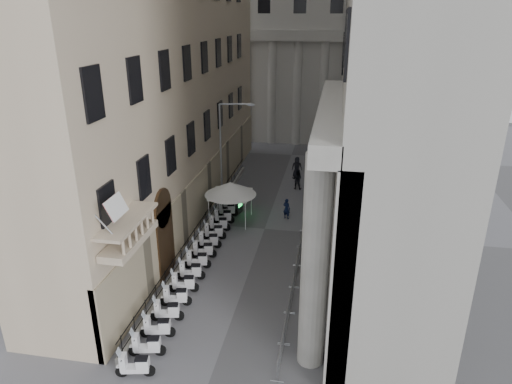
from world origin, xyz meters
TOP-DOWN VIEW (x-y plane):
  - far_building at (0.00, 48.00)m, footprint 22.00×10.00m
  - iron_fence at (-4.30, 18.00)m, footprint 0.30×28.00m
  - blue_awning at (4.15, 26.00)m, footprint 1.60×3.00m
  - flag at (-4.00, 5.00)m, footprint 1.00×1.40m
  - scooter_0 at (-3.27, 3.61)m, footprint 1.48×0.83m
  - scooter_1 at (-3.27, 4.95)m, footprint 1.48×0.83m
  - scooter_2 at (-3.27, 6.28)m, footprint 1.48×0.83m
  - scooter_3 at (-3.27, 7.61)m, footprint 1.48×0.83m
  - scooter_4 at (-3.27, 8.94)m, footprint 1.48×0.83m
  - scooter_5 at (-3.27, 10.27)m, footprint 1.48×0.83m
  - scooter_6 at (-3.27, 11.61)m, footprint 1.48×0.83m
  - scooter_7 at (-3.27, 12.94)m, footprint 1.48×0.83m
  - scooter_8 at (-3.27, 14.27)m, footprint 1.48×0.83m
  - scooter_9 at (-3.27, 15.60)m, footprint 1.48×0.83m
  - scooter_10 at (-3.27, 16.94)m, footprint 1.48×0.83m
  - scooter_11 at (-3.27, 18.27)m, footprint 1.48×0.83m
  - scooter_12 at (-3.27, 19.60)m, footprint 1.48×0.83m
  - scooter_13 at (-3.27, 20.93)m, footprint 1.48×0.83m
  - scooter_14 at (-3.27, 22.27)m, footprint 1.48×0.83m
  - scooter_15 at (-3.27, 23.60)m, footprint 1.48×0.83m
  - barrier_0 at (2.93, 5.57)m, footprint 0.60×2.40m
  - barrier_1 at (2.93, 8.07)m, footprint 0.60×2.40m
  - barrier_2 at (2.93, 10.57)m, footprint 0.60×2.40m
  - barrier_3 at (2.93, 13.07)m, footprint 0.60×2.40m
  - barrier_4 at (2.93, 15.57)m, footprint 0.60×2.40m
  - barrier_5 at (2.93, 18.07)m, footprint 0.60×2.40m
  - barrier_6 at (2.93, 20.57)m, footprint 0.60×2.40m
  - barrier_7 at (2.93, 23.07)m, footprint 0.60×2.40m
  - barrier_8 at (2.93, 25.57)m, footprint 0.60×2.40m
  - barrier_9 at (2.93, 28.07)m, footprint 0.60×2.40m
  - security_tent at (-2.75, 20.11)m, footprint 3.92×3.92m
  - street_lamp at (-3.86, 23.07)m, footprint 2.75×0.69m
  - info_kiosk at (-2.49, 21.70)m, footprint 0.44×0.84m
  - pedestrian_a at (1.38, 21.34)m, footprint 0.71×0.61m
  - pedestrian_b at (1.57, 27.89)m, footprint 0.99×0.80m
  - pedestrian_c at (1.27, 31.08)m, footprint 1.01×0.68m

SIDE VIEW (x-z plane):
  - iron_fence at x=-4.30m, z-range -0.70..0.70m
  - blue_awning at x=4.15m, z-range -1.50..1.50m
  - flag at x=-4.00m, z-range -4.10..4.10m
  - scooter_0 at x=-3.27m, z-range -0.75..0.75m
  - scooter_1 at x=-3.27m, z-range -0.75..0.75m
  - scooter_2 at x=-3.27m, z-range -0.75..0.75m
  - scooter_3 at x=-3.27m, z-range -0.75..0.75m
  - scooter_4 at x=-3.27m, z-range -0.75..0.75m
  - scooter_5 at x=-3.27m, z-range -0.75..0.75m
  - scooter_6 at x=-3.27m, z-range -0.75..0.75m
  - scooter_7 at x=-3.27m, z-range -0.75..0.75m
  - scooter_8 at x=-3.27m, z-range -0.75..0.75m
  - scooter_9 at x=-3.27m, z-range -0.75..0.75m
  - scooter_10 at x=-3.27m, z-range -0.75..0.75m
  - scooter_11 at x=-3.27m, z-range -0.75..0.75m
  - scooter_12 at x=-3.27m, z-range -0.75..0.75m
  - scooter_13 at x=-3.27m, z-range -0.75..0.75m
  - scooter_14 at x=-3.27m, z-range -0.75..0.75m
  - scooter_15 at x=-3.27m, z-range -0.75..0.75m
  - barrier_0 at x=2.93m, z-range -0.55..0.55m
  - barrier_1 at x=2.93m, z-range -0.55..0.55m
  - barrier_2 at x=2.93m, z-range -0.55..0.55m
  - barrier_3 at x=2.93m, z-range -0.55..0.55m
  - barrier_4 at x=2.93m, z-range -0.55..0.55m
  - barrier_5 at x=2.93m, z-range -0.55..0.55m
  - barrier_6 at x=2.93m, z-range -0.55..0.55m
  - barrier_7 at x=2.93m, z-range -0.55..0.55m
  - barrier_8 at x=2.93m, z-range -0.55..0.55m
  - barrier_9 at x=2.93m, z-range -0.55..0.55m
  - pedestrian_a at x=1.38m, z-range 0.00..1.65m
  - info_kiosk at x=-2.49m, z-range 0.01..1.72m
  - pedestrian_b at x=1.57m, z-range 0.00..1.89m
  - pedestrian_c at x=1.27m, z-range 0.00..2.03m
  - security_tent at x=-2.75m, z-range 1.07..4.26m
  - street_lamp at x=-3.86m, z-range 0.84..9.35m
  - far_building at x=0.00m, z-range 0.00..30.00m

